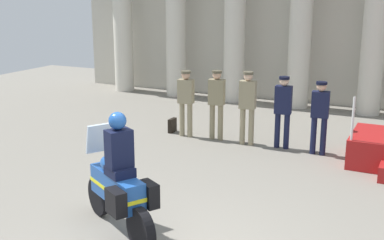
# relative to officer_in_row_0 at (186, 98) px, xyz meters

# --- Properties ---
(colonnade_backdrop) EXTENTS (16.78, 1.53, 6.25)m
(colonnade_backdrop) POSITION_rel_officer_in_row_0_xyz_m (1.69, 5.02, 2.28)
(colonnade_backdrop) COLOR beige
(colonnade_backdrop) RESTS_ON ground_plane
(officer_in_row_0) EXTENTS (0.40, 0.26, 1.67)m
(officer_in_row_0) POSITION_rel_officer_in_row_0_xyz_m (0.00, 0.00, 0.00)
(officer_in_row_0) COLOR gray
(officer_in_row_0) RESTS_ON ground_plane
(officer_in_row_1) EXTENTS (0.40, 0.26, 1.72)m
(officer_in_row_1) POSITION_rel_officer_in_row_0_xyz_m (0.80, 0.06, 0.03)
(officer_in_row_1) COLOR #847A5B
(officer_in_row_1) RESTS_ON ground_plane
(officer_in_row_2) EXTENTS (0.40, 0.26, 1.76)m
(officer_in_row_2) POSITION_rel_officer_in_row_0_xyz_m (1.63, -0.02, 0.05)
(officer_in_row_2) COLOR gray
(officer_in_row_2) RESTS_ON ground_plane
(officer_in_row_3) EXTENTS (0.40, 0.26, 1.69)m
(officer_in_row_3) POSITION_rel_officer_in_row_0_xyz_m (2.45, 0.09, 0.01)
(officer_in_row_3) COLOR #141938
(officer_in_row_3) RESTS_ON ground_plane
(officer_in_row_4) EXTENTS (0.40, 0.26, 1.66)m
(officer_in_row_4) POSITION_rel_officer_in_row_0_xyz_m (3.32, -0.02, -0.01)
(officer_in_row_4) COLOR #141938
(officer_in_row_4) RESTS_ON ground_plane
(motorcycle_with_rider) EXTENTS (1.86, 1.22, 1.90)m
(motorcycle_with_rider) POSITION_rel_officer_in_row_0_xyz_m (1.44, -5.15, -0.19)
(motorcycle_with_rider) COLOR black
(motorcycle_with_rider) RESTS_ON ground_plane
(briefcase_on_ground) EXTENTS (0.10, 0.32, 0.36)m
(briefcase_on_ground) POSITION_rel_officer_in_row_0_xyz_m (-0.49, 0.19, -0.81)
(briefcase_on_ground) COLOR black
(briefcase_on_ground) RESTS_ON ground_plane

